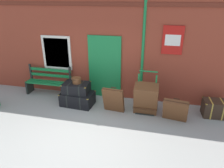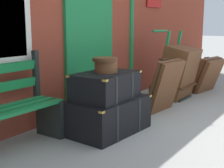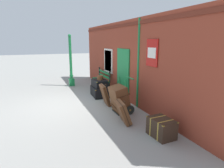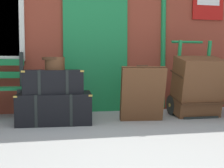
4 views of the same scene
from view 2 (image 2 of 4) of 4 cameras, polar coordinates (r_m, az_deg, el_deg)
name	(u,v)px [view 2 (image 2 of 4)]	position (r m, az deg, el deg)	size (l,w,h in m)	color
brick_facade	(79,4)	(4.91, -5.86, 13.98)	(10.40, 0.35, 3.20)	brown
steamer_trunk_base	(108,115)	(3.95, -0.77, -5.57)	(1.05, 0.71, 0.43)	black
steamer_trunk_middle	(106,86)	(3.84, -1.14, -0.33)	(0.82, 0.57, 0.33)	black
round_hatbox	(106,64)	(3.83, -1.12, 3.63)	(0.31, 0.29, 0.18)	brown
porters_trolley	(169,82)	(5.85, 10.12, 0.31)	(0.71, 0.56, 1.21)	black
large_brown_trunk	(178,72)	(5.75, 11.76, 2.13)	(0.70, 0.62, 0.95)	brown
suitcase_umber	(208,75)	(6.46, 16.71, 1.61)	(0.71, 0.50, 0.68)	brown
suitcase_charcoal	(165,86)	(4.84, 9.46, -0.36)	(0.65, 0.40, 0.81)	brown
corner_trunk	(200,70)	(7.72, 15.38, 2.37)	(0.71, 0.52, 0.49)	#332319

